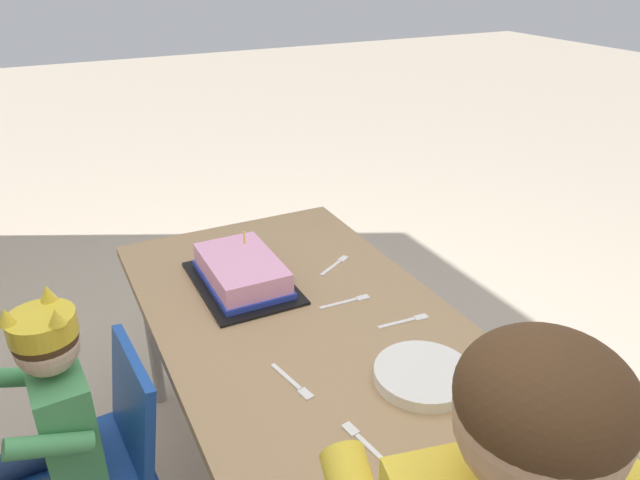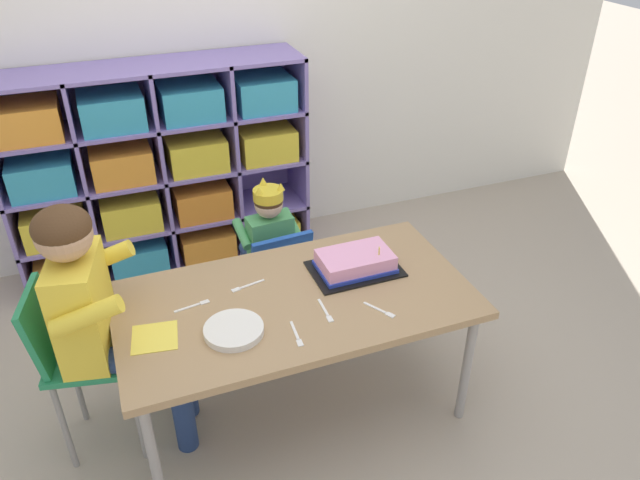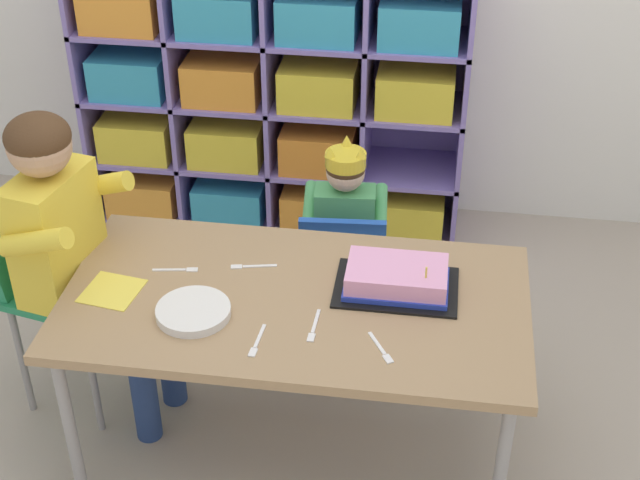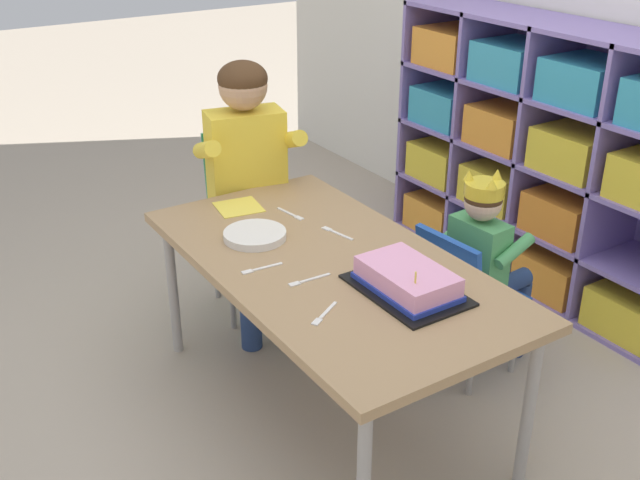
% 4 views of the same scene
% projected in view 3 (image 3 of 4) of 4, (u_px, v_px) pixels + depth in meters
% --- Properties ---
extents(ground, '(16.00, 16.00, 0.00)m').
position_uv_depth(ground, '(298.00, 440.00, 3.05)').
color(ground, tan).
extents(storage_cubby_shelf, '(1.59, 0.36, 1.17)m').
position_uv_depth(storage_cubby_shelf, '(267.00, 104.00, 3.87)').
color(storage_cubby_shelf, '#7F6BB2').
rests_on(storage_cubby_shelf, ground).
extents(activity_table, '(1.37, 0.73, 0.59)m').
position_uv_depth(activity_table, '(295.00, 309.00, 2.74)').
color(activity_table, '#A37F56').
rests_on(activity_table, ground).
extents(classroom_chair_blue, '(0.34, 0.34, 0.60)m').
position_uv_depth(classroom_chair_blue, '(343.00, 264.00, 3.28)').
color(classroom_chair_blue, '#1E4CA8').
rests_on(classroom_chair_blue, ground).
extents(child_with_crown, '(0.31, 0.31, 0.80)m').
position_uv_depth(child_with_crown, '(345.00, 215.00, 3.29)').
color(child_with_crown, '#4C9E5B').
rests_on(child_with_crown, ground).
extents(classroom_chair_adult_side, '(0.40, 0.36, 0.75)m').
position_uv_depth(classroom_chair_adult_side, '(52.00, 284.00, 2.98)').
color(classroom_chair_adult_side, '#238451').
rests_on(classroom_chair_adult_side, ground).
extents(adult_helper_seated, '(0.46, 0.45, 1.08)m').
position_uv_depth(adult_helper_seated, '(74.00, 238.00, 2.83)').
color(adult_helper_seated, yellow).
rests_on(adult_helper_seated, ground).
extents(birthday_cake_on_tray, '(0.37, 0.25, 0.12)m').
position_uv_depth(birthday_cake_on_tray, '(397.00, 279.00, 2.74)').
color(birthday_cake_on_tray, black).
rests_on(birthday_cake_on_tray, activity_table).
extents(paper_plate_stack, '(0.22, 0.22, 0.03)m').
position_uv_depth(paper_plate_stack, '(193.00, 312.00, 2.64)').
color(paper_plate_stack, white).
rests_on(paper_plate_stack, activity_table).
extents(paper_napkin_square, '(0.18, 0.18, 0.00)m').
position_uv_depth(paper_napkin_square, '(112.00, 291.00, 2.74)').
color(paper_napkin_square, '#F4DB4C').
rests_on(paper_napkin_square, activity_table).
extents(fork_by_napkin, '(0.02, 0.14, 0.00)m').
position_uv_depth(fork_by_napkin, '(314.00, 328.00, 2.60)').
color(fork_by_napkin, white).
rests_on(fork_by_napkin, activity_table).
extents(fork_beside_plate_stack, '(0.14, 0.04, 0.00)m').
position_uv_depth(fork_beside_plate_stack, '(251.00, 266.00, 2.85)').
color(fork_beside_plate_stack, white).
rests_on(fork_beside_plate_stack, activity_table).
extents(fork_near_child_seat, '(0.14, 0.04, 0.00)m').
position_uv_depth(fork_near_child_seat, '(178.00, 270.00, 2.83)').
color(fork_near_child_seat, white).
rests_on(fork_near_child_seat, activity_table).
extents(fork_near_cake_tray, '(0.08, 0.13, 0.00)m').
position_uv_depth(fork_near_cake_tray, '(381.00, 350.00, 2.52)').
color(fork_near_cake_tray, white).
rests_on(fork_near_cake_tray, activity_table).
extents(fork_scattered_mid_table, '(0.02, 0.14, 0.00)m').
position_uv_depth(fork_scattered_mid_table, '(257.00, 343.00, 2.55)').
color(fork_scattered_mid_table, white).
rests_on(fork_scattered_mid_table, activity_table).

